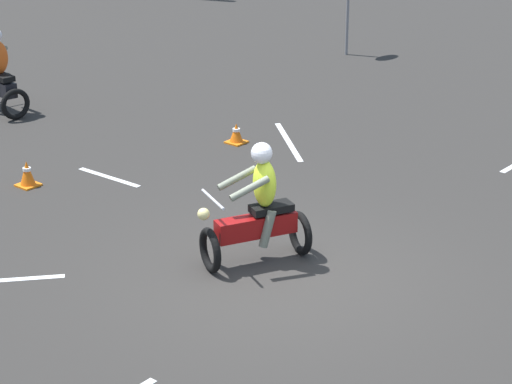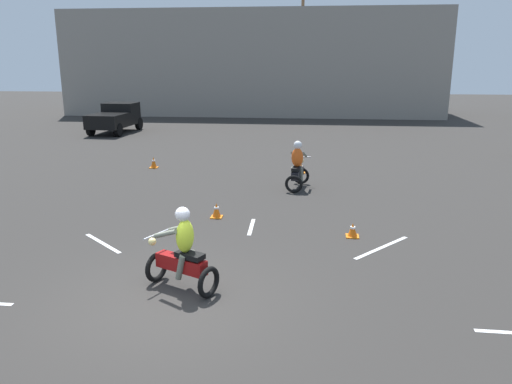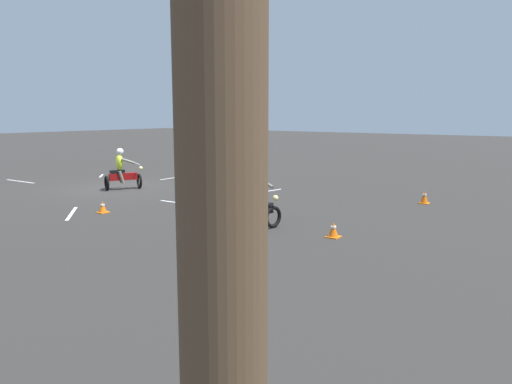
# 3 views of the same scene
# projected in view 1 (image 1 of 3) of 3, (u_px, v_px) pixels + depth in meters

# --- Properties ---
(ground_plane) EXTENTS (120.00, 120.00, 0.00)m
(ground_plane) POSITION_uv_depth(u_px,v_px,m) (282.00, 276.00, 12.83)
(ground_plane) COLOR #2D2B28
(motorcycle_rider_foreground) EXTENTS (1.52, 1.16, 1.66)m
(motorcycle_rider_foreground) POSITION_uv_depth(u_px,v_px,m) (258.00, 211.00, 12.95)
(motorcycle_rider_foreground) COLOR black
(motorcycle_rider_foreground) RESTS_ON ground
(traffic_cone_near_left) EXTENTS (0.32, 0.32, 0.36)m
(traffic_cone_near_left) POSITION_uv_depth(u_px,v_px,m) (236.00, 134.00, 17.61)
(traffic_cone_near_left) COLOR orange
(traffic_cone_near_left) RESTS_ON ground
(traffic_cone_mid_center) EXTENTS (0.32, 0.32, 0.42)m
(traffic_cone_mid_center) POSITION_uv_depth(u_px,v_px,m) (27.00, 174.00, 15.67)
(traffic_cone_mid_center) COLOR orange
(traffic_cone_mid_center) RESTS_ON ground
(lane_stripe_ne) EXTENTS (1.46, 1.66, 0.01)m
(lane_stripe_ne) POSITION_uv_depth(u_px,v_px,m) (288.00, 141.00, 17.73)
(lane_stripe_ne) COLOR silver
(lane_stripe_ne) RESTS_ON ground
(lane_stripe_n) EXTENTS (0.14, 1.34, 0.01)m
(lane_stripe_n) POSITION_uv_depth(u_px,v_px,m) (109.00, 177.00, 16.09)
(lane_stripe_n) COLOR silver
(lane_stripe_n) RESTS_ON ground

